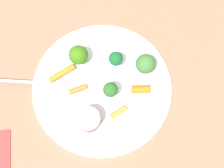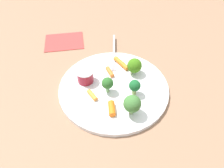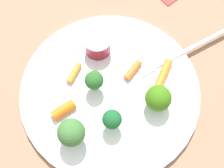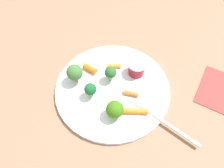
{
  "view_description": "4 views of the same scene",
  "coord_description": "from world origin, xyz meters",
  "px_view_note": "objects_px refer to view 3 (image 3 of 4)",
  "views": [
    {
      "loc": [
        0.18,
        -0.08,
        0.6
      ],
      "look_at": [
        0.01,
        0.02,
        0.03
      ],
      "focal_mm": 47.18,
      "sensor_mm": 36.0,
      "label": 1
    },
    {
      "loc": [
        0.22,
        0.31,
        0.42
      ],
      "look_at": [
        0.01,
        0.0,
        0.03
      ],
      "focal_mm": 32.87,
      "sensor_mm": 36.0,
      "label": 2
    },
    {
      "loc": [
        -0.1,
        0.19,
        0.51
      ],
      "look_at": [
        -0.0,
        -0.01,
        0.03
      ],
      "focal_mm": 53.04,
      "sensor_mm": 36.0,
      "label": 3
    },
    {
      "loc": [
        -0.29,
        -0.02,
        0.47
      ],
      "look_at": [
        0.0,
        0.0,
        0.02
      ],
      "focal_mm": 33.45,
      "sensor_mm": 36.0,
      "label": 4
    }
  ],
  "objects_px": {
    "sauce_cup": "(98,44)",
    "carrot_stick_2": "(163,76)",
    "broccoli_floret_3": "(112,120)",
    "carrot_stick_1": "(133,70)",
    "plate": "(110,92)",
    "carrot_stick_3": "(75,71)",
    "broccoli_floret_1": "(71,133)",
    "fork": "(185,51)",
    "broccoli_floret_0": "(94,81)",
    "carrot_stick_0": "(63,110)",
    "broccoli_floret_2": "(158,98)"
  },
  "relations": [
    {
      "from": "broccoli_floret_2",
      "to": "carrot_stick_3",
      "type": "height_order",
      "value": "broccoli_floret_2"
    },
    {
      "from": "sauce_cup",
      "to": "carrot_stick_3",
      "type": "distance_m",
      "value": 0.06
    },
    {
      "from": "plate",
      "to": "sauce_cup",
      "type": "distance_m",
      "value": 0.08
    },
    {
      "from": "broccoli_floret_1",
      "to": "broccoli_floret_3",
      "type": "relative_size",
      "value": 1.24
    },
    {
      "from": "carrot_stick_0",
      "to": "carrot_stick_2",
      "type": "distance_m",
      "value": 0.17
    },
    {
      "from": "carrot_stick_1",
      "to": "plate",
      "type": "bearing_deg",
      "value": 68.11
    },
    {
      "from": "sauce_cup",
      "to": "broccoli_floret_0",
      "type": "relative_size",
      "value": 1.0
    },
    {
      "from": "carrot_stick_0",
      "to": "carrot_stick_1",
      "type": "height_order",
      "value": "carrot_stick_0"
    },
    {
      "from": "plate",
      "to": "carrot_stick_2",
      "type": "relative_size",
      "value": 4.97
    },
    {
      "from": "broccoli_floret_2",
      "to": "carrot_stick_0",
      "type": "relative_size",
      "value": 1.24
    },
    {
      "from": "broccoli_floret_3",
      "to": "fork",
      "type": "xyz_separation_m",
      "value": [
        -0.06,
        -0.17,
        -0.03
      ]
    },
    {
      "from": "broccoli_floret_0",
      "to": "broccoli_floret_2",
      "type": "distance_m",
      "value": 0.1
    },
    {
      "from": "sauce_cup",
      "to": "broccoli_floret_3",
      "type": "relative_size",
      "value": 1.03
    },
    {
      "from": "sauce_cup",
      "to": "broccoli_floret_1",
      "type": "bearing_deg",
      "value": 103.68
    },
    {
      "from": "sauce_cup",
      "to": "broccoli_floret_2",
      "type": "relative_size",
      "value": 0.96
    },
    {
      "from": "plate",
      "to": "carrot_stick_3",
      "type": "xyz_separation_m",
      "value": [
        0.07,
        -0.0,
        0.01
      ]
    },
    {
      "from": "broccoli_floret_0",
      "to": "carrot_stick_3",
      "type": "distance_m",
      "value": 0.05
    },
    {
      "from": "carrot_stick_1",
      "to": "broccoli_floret_3",
      "type": "bearing_deg",
      "value": 95.72
    },
    {
      "from": "carrot_stick_1",
      "to": "carrot_stick_3",
      "type": "distance_m",
      "value": 0.1
    },
    {
      "from": "sauce_cup",
      "to": "broccoli_floret_3",
      "type": "height_order",
      "value": "broccoli_floret_3"
    },
    {
      "from": "fork",
      "to": "plate",
      "type": "bearing_deg",
      "value": 55.51
    },
    {
      "from": "fork",
      "to": "carrot_stick_2",
      "type": "bearing_deg",
      "value": 75.36
    },
    {
      "from": "broccoli_floret_0",
      "to": "broccoli_floret_1",
      "type": "bearing_deg",
      "value": 95.99
    },
    {
      "from": "broccoli_floret_0",
      "to": "broccoli_floret_3",
      "type": "distance_m",
      "value": 0.07
    },
    {
      "from": "carrot_stick_1",
      "to": "carrot_stick_3",
      "type": "xyz_separation_m",
      "value": [
        0.09,
        0.04,
        -0.0
      ]
    },
    {
      "from": "broccoli_floret_3",
      "to": "fork",
      "type": "relative_size",
      "value": 0.28
    },
    {
      "from": "sauce_cup",
      "to": "carrot_stick_2",
      "type": "xyz_separation_m",
      "value": [
        -0.12,
        0.0,
        -0.01
      ]
    },
    {
      "from": "broccoli_floret_3",
      "to": "carrot_stick_2",
      "type": "xyz_separation_m",
      "value": [
        -0.04,
        -0.11,
        -0.02
      ]
    },
    {
      "from": "broccoli_floret_0",
      "to": "carrot_stick_2",
      "type": "distance_m",
      "value": 0.12
    },
    {
      "from": "broccoli_floret_0",
      "to": "carrot_stick_2",
      "type": "height_order",
      "value": "broccoli_floret_0"
    },
    {
      "from": "broccoli_floret_3",
      "to": "fork",
      "type": "height_order",
      "value": "broccoli_floret_3"
    },
    {
      "from": "carrot_stick_0",
      "to": "fork",
      "type": "height_order",
      "value": "carrot_stick_0"
    },
    {
      "from": "broccoli_floret_1",
      "to": "fork",
      "type": "relative_size",
      "value": 0.35
    },
    {
      "from": "broccoli_floret_3",
      "to": "carrot_stick_3",
      "type": "relative_size",
      "value": 1.24
    },
    {
      "from": "broccoli_floret_1",
      "to": "carrot_stick_2",
      "type": "relative_size",
      "value": 0.94
    },
    {
      "from": "broccoli_floret_2",
      "to": "carrot_stick_2",
      "type": "bearing_deg",
      "value": -78.52
    },
    {
      "from": "carrot_stick_1",
      "to": "fork",
      "type": "distance_m",
      "value": 0.1
    },
    {
      "from": "carrot_stick_3",
      "to": "fork",
      "type": "bearing_deg",
      "value": -141.83
    },
    {
      "from": "broccoli_floret_2",
      "to": "broccoli_floret_3",
      "type": "relative_size",
      "value": 1.08
    },
    {
      "from": "broccoli_floret_3",
      "to": "carrot_stick_1",
      "type": "relative_size",
      "value": 1.2
    },
    {
      "from": "broccoli_floret_2",
      "to": "fork",
      "type": "distance_m",
      "value": 0.11
    },
    {
      "from": "broccoli_floret_1",
      "to": "carrot_stick_0",
      "type": "distance_m",
      "value": 0.05
    },
    {
      "from": "sauce_cup",
      "to": "fork",
      "type": "relative_size",
      "value": 0.29
    },
    {
      "from": "broccoli_floret_0",
      "to": "broccoli_floret_3",
      "type": "height_order",
      "value": "broccoli_floret_0"
    },
    {
      "from": "plate",
      "to": "broccoli_floret_0",
      "type": "xyz_separation_m",
      "value": [
        0.02,
        0.01,
        0.04
      ]
    },
    {
      "from": "broccoli_floret_3",
      "to": "carrot_stick_3",
      "type": "height_order",
      "value": "broccoli_floret_3"
    },
    {
      "from": "broccoli_floret_3",
      "to": "broccoli_floret_0",
      "type": "bearing_deg",
      "value": -40.1
    },
    {
      "from": "carrot_stick_2",
      "to": "carrot_stick_3",
      "type": "xyz_separation_m",
      "value": [
        0.13,
        0.06,
        -0.0
      ]
    },
    {
      "from": "carrot_stick_0",
      "to": "broccoli_floret_3",
      "type": "bearing_deg",
      "value": -170.23
    },
    {
      "from": "broccoli_floret_0",
      "to": "carrot_stick_0",
      "type": "bearing_deg",
      "value": 66.05
    }
  ]
}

